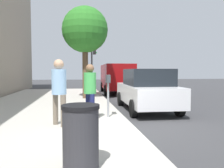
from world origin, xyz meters
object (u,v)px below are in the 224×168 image
Objects in this scene: traffic_signal at (93,59)px; parked_sedan_near at (147,90)px; pedestrian_at_meter at (90,87)px; parked_van_far at (116,77)px; trash_bin at (81,137)px; parking_meter at (108,87)px; street_tree at (85,30)px; pedestrian_bystander at (59,86)px.

parked_sedan_near is at bearing -166.56° from traffic_signal.
traffic_signal is (9.62, -0.75, 1.40)m from pedestrian_at_meter.
traffic_signal reaches higher than pedestrian_at_meter.
pedestrian_at_meter is 0.33× the size of parked_van_far.
pedestrian_at_meter is at bearing 131.07° from parked_sedan_near.
traffic_signal is 13.34m from trash_bin.
parking_meter is at bearing 134.48° from parked_sedan_near.
parked_sedan_near is 5.33m from street_tree.
parked_van_far is (9.85, -2.52, 0.08)m from pedestrian_at_meter.
pedestrian_at_meter reaches higher than trash_bin.
pedestrian_bystander is at bearing 161.92° from parked_van_far.
parked_van_far reaches higher than parking_meter.
street_tree is (5.45, 0.57, 2.80)m from parking_meter.
pedestrian_bystander is 0.42× the size of parked_sedan_near.
parking_meter is at bearing 168.67° from parked_van_far.
parked_van_far is 5.20× the size of trash_bin.
street_tree reaches higher than pedestrian_at_meter.
traffic_signal reaches higher than parked_sedan_near.
parked_sedan_near is 6.41m from trash_bin.
pedestrian_bystander is at bearing 121.98° from parking_meter.
pedestrian_at_meter is 0.94× the size of pedestrian_bystander.
traffic_signal reaches higher than trash_bin.
traffic_signal is (3.85, -0.71, -1.39)m from street_tree.
street_tree is (5.78, -0.04, 2.79)m from pedestrian_at_meter.
parked_sedan_near is at bearing -45.52° from parking_meter.
parked_van_far is at bearing -82.70° from traffic_signal.
trash_bin is at bearing -115.24° from pedestrian_bystander.
traffic_signal is at bearing 44.78° from pedestrian_bystander.
pedestrian_at_meter is at bearing 165.62° from parked_van_far.
trash_bin is at bearing 167.95° from parked_van_far.
parked_van_far reaches higher than parked_sedan_near.
trash_bin is at bearing -112.53° from pedestrian_at_meter.
street_tree reaches higher than traffic_signal.
trash_bin is (-13.16, 1.08, -1.92)m from traffic_signal.
pedestrian_bystander is 4.44m from parked_sedan_near.
parked_sedan_near is 4.40× the size of trash_bin.
parking_meter is 0.27× the size of parked_van_far.
parked_sedan_near is 0.84× the size of parked_van_far.
trash_bin is (-3.86, 0.95, -0.51)m from parking_meter.
pedestrian_at_meter is at bearing 179.56° from street_tree.
parking_meter is at bearing 10.76° from pedestrian_at_meter.
parking_meter is at bearing 179.18° from traffic_signal.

